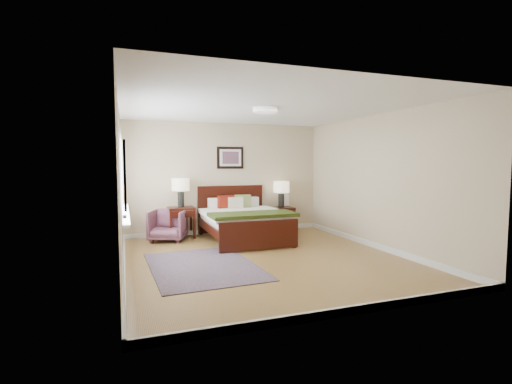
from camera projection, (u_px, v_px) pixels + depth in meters
floor at (265, 258)px, 6.21m from camera, size 5.00×5.00×0.00m
back_wall at (226, 178)px, 8.46m from camera, size 4.50×0.04×2.50m
front_wall at (353, 197)px, 3.77m from camera, size 4.50×0.04×2.50m
left_wall at (120, 187)px, 5.36m from camera, size 0.04×5.00×2.50m
right_wall at (378, 182)px, 6.87m from camera, size 0.04×5.00×2.50m
ceiling at (265, 107)px, 6.02m from camera, size 4.50×5.00×0.02m
window at (124, 177)px, 6.03m from camera, size 0.11×2.72×1.32m
door at (121, 215)px, 3.74m from camera, size 0.06×1.00×2.18m
ceil_fixture at (265, 110)px, 6.02m from camera, size 0.44×0.44×0.08m
bed at (243, 217)px, 7.64m from camera, size 1.64×1.98×1.07m
wall_art at (230, 158)px, 8.43m from camera, size 0.62×0.05×0.50m
nightstand_left at (181, 213)px, 7.93m from camera, size 0.55×0.50×0.66m
nightstand_right at (281, 216)px, 8.74m from camera, size 0.56×0.42×0.56m
lamp_left at (181, 187)px, 7.90m from camera, size 0.37×0.37×0.61m
lamp_right at (281, 189)px, 8.70m from camera, size 0.37×0.37×0.61m
armchair at (168, 225)px, 7.61m from camera, size 0.90×0.91×0.64m
rug_persian at (203, 266)px, 5.73m from camera, size 1.66×2.27×0.01m
rug_navy at (274, 235)px, 8.17m from camera, size 1.02×1.30×0.01m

